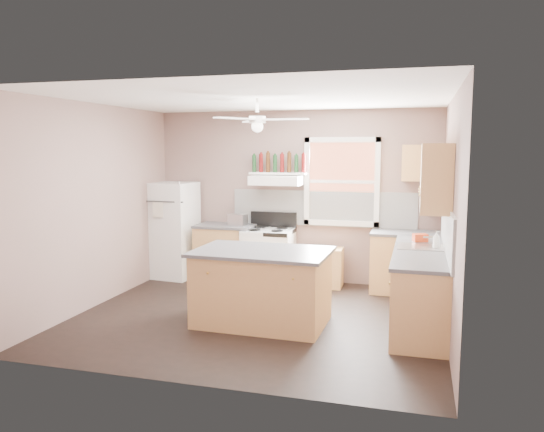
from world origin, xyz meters
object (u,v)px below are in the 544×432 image
(stove, at_px, (269,257))
(cart, at_px, (324,268))
(toaster, at_px, (238,220))
(refrigerator, at_px, (174,230))
(island, at_px, (262,288))

(stove, distance_m, cart, 0.88)
(toaster, height_order, cart, toaster)
(stove, bearing_deg, refrigerator, 177.69)
(refrigerator, relative_size, island, 1.03)
(refrigerator, height_order, cart, refrigerator)
(island, bearing_deg, refrigerator, 139.56)
(stove, xyz_separation_m, cart, (0.86, 0.07, -0.15))
(refrigerator, distance_m, island, 2.80)
(refrigerator, distance_m, stove, 1.66)
(refrigerator, relative_size, cart, 2.74)
(toaster, xyz_separation_m, cart, (1.38, 0.03, -0.71))
(stove, bearing_deg, toaster, 173.96)
(stove, xyz_separation_m, island, (0.44, -1.84, 0.00))
(refrigerator, xyz_separation_m, cart, (2.48, 0.05, -0.50))
(island, bearing_deg, cart, 79.24)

